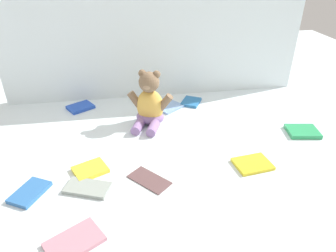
{
  "coord_description": "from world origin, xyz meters",
  "views": [
    {
      "loc": [
        -0.16,
        -1.02,
        0.64
      ],
      "look_at": [
        -0.02,
        -0.1,
        0.1
      ],
      "focal_mm": 32.38,
      "sensor_mm": 36.0,
      "label": 1
    }
  ],
  "objects_px": {
    "book_case_3": "(30,192)",
    "book_case_7": "(253,164)",
    "book_case_6": "(149,179)",
    "book_case_2": "(191,102)",
    "teddy_bear": "(150,105)",
    "book_case_0": "(81,107)",
    "book_case_4": "(169,107)",
    "book_case_8": "(303,131)",
    "book_case_1": "(75,242)",
    "book_case_5": "(90,170)",
    "book_case_9": "(87,188)"
  },
  "relations": [
    {
      "from": "book_case_3",
      "to": "book_case_7",
      "type": "distance_m",
      "value": 0.72
    },
    {
      "from": "book_case_6",
      "to": "book_case_7",
      "type": "bearing_deg",
      "value": 141.37
    },
    {
      "from": "book_case_2",
      "to": "book_case_3",
      "type": "height_order",
      "value": "same"
    },
    {
      "from": "teddy_bear",
      "to": "book_case_7",
      "type": "xyz_separation_m",
      "value": [
        0.32,
        -0.35,
        -0.08
      ]
    },
    {
      "from": "book_case_0",
      "to": "book_case_4",
      "type": "relative_size",
      "value": 0.93
    },
    {
      "from": "book_case_7",
      "to": "book_case_0",
      "type": "bearing_deg",
      "value": -138.31
    },
    {
      "from": "book_case_2",
      "to": "book_case_7",
      "type": "relative_size",
      "value": 0.84
    },
    {
      "from": "book_case_0",
      "to": "book_case_3",
      "type": "bearing_deg",
      "value": 138.42
    },
    {
      "from": "book_case_4",
      "to": "book_case_8",
      "type": "height_order",
      "value": "book_case_8"
    },
    {
      "from": "book_case_2",
      "to": "book_case_7",
      "type": "height_order",
      "value": "same"
    },
    {
      "from": "book_case_7",
      "to": "teddy_bear",
      "type": "bearing_deg",
      "value": -145.6
    },
    {
      "from": "teddy_bear",
      "to": "book_case_0",
      "type": "height_order",
      "value": "teddy_bear"
    },
    {
      "from": "book_case_2",
      "to": "book_case_6",
      "type": "xyz_separation_m",
      "value": [
        -0.26,
        -0.53,
        -0.0
      ]
    },
    {
      "from": "book_case_1",
      "to": "book_case_5",
      "type": "bearing_deg",
      "value": 144.47
    },
    {
      "from": "book_case_5",
      "to": "book_case_9",
      "type": "relative_size",
      "value": 0.77
    },
    {
      "from": "book_case_2",
      "to": "book_case_9",
      "type": "relative_size",
      "value": 0.75
    },
    {
      "from": "book_case_2",
      "to": "teddy_bear",
      "type": "bearing_deg",
      "value": 65.44
    },
    {
      "from": "book_case_5",
      "to": "book_case_7",
      "type": "height_order",
      "value": "book_case_5"
    },
    {
      "from": "book_case_2",
      "to": "book_case_7",
      "type": "xyz_separation_m",
      "value": [
        0.1,
        -0.51,
        -0.0
      ]
    },
    {
      "from": "book_case_0",
      "to": "book_case_6",
      "type": "height_order",
      "value": "book_case_0"
    },
    {
      "from": "book_case_3",
      "to": "book_case_8",
      "type": "distance_m",
      "value": 1.02
    },
    {
      "from": "book_case_0",
      "to": "book_case_6",
      "type": "xyz_separation_m",
      "value": [
        0.26,
        -0.56,
        -0.0
      ]
    },
    {
      "from": "book_case_7",
      "to": "book_case_9",
      "type": "bearing_deg",
      "value": -93.96
    },
    {
      "from": "teddy_bear",
      "to": "book_case_4",
      "type": "height_order",
      "value": "teddy_bear"
    },
    {
      "from": "teddy_bear",
      "to": "book_case_4",
      "type": "distance_m",
      "value": 0.18
    },
    {
      "from": "teddy_bear",
      "to": "book_case_7",
      "type": "distance_m",
      "value": 0.48
    },
    {
      "from": "book_case_1",
      "to": "book_case_8",
      "type": "height_order",
      "value": "book_case_8"
    },
    {
      "from": "book_case_7",
      "to": "book_case_8",
      "type": "distance_m",
      "value": 0.33
    },
    {
      "from": "book_case_0",
      "to": "book_case_5",
      "type": "distance_m",
      "value": 0.49
    },
    {
      "from": "teddy_bear",
      "to": "book_case_1",
      "type": "bearing_deg",
      "value": -92.85
    },
    {
      "from": "book_case_1",
      "to": "book_case_9",
      "type": "height_order",
      "value": "book_case_9"
    },
    {
      "from": "book_case_6",
      "to": "book_case_3",
      "type": "bearing_deg",
      "value": -41.18
    },
    {
      "from": "book_case_7",
      "to": "book_case_8",
      "type": "relative_size",
      "value": 1.01
    },
    {
      "from": "book_case_1",
      "to": "book_case_8",
      "type": "bearing_deg",
      "value": 84.01
    },
    {
      "from": "book_case_2",
      "to": "book_case_5",
      "type": "relative_size",
      "value": 0.97
    },
    {
      "from": "book_case_2",
      "to": "book_case_7",
      "type": "distance_m",
      "value": 0.52
    },
    {
      "from": "teddy_bear",
      "to": "book_case_4",
      "type": "relative_size",
      "value": 1.96
    },
    {
      "from": "book_case_4",
      "to": "book_case_7",
      "type": "distance_m",
      "value": 0.52
    },
    {
      "from": "book_case_1",
      "to": "book_case_5",
      "type": "relative_size",
      "value": 1.3
    },
    {
      "from": "book_case_1",
      "to": "book_case_7",
      "type": "distance_m",
      "value": 0.61
    },
    {
      "from": "book_case_5",
      "to": "book_case_7",
      "type": "bearing_deg",
      "value": 59.46
    },
    {
      "from": "book_case_5",
      "to": "book_case_8",
      "type": "relative_size",
      "value": 0.87
    },
    {
      "from": "book_case_1",
      "to": "book_case_5",
      "type": "distance_m",
      "value": 0.29
    },
    {
      "from": "book_case_1",
      "to": "book_case_8",
      "type": "distance_m",
      "value": 0.94
    },
    {
      "from": "book_case_3",
      "to": "book_case_7",
      "type": "bearing_deg",
      "value": 30.99
    },
    {
      "from": "book_case_1",
      "to": "book_case_4",
      "type": "xyz_separation_m",
      "value": [
        0.36,
        0.71,
        -0.0
      ]
    },
    {
      "from": "book_case_6",
      "to": "book_case_2",
      "type": "bearing_deg",
      "value": -157.99
    },
    {
      "from": "teddy_bear",
      "to": "book_case_6",
      "type": "relative_size",
      "value": 1.69
    },
    {
      "from": "teddy_bear",
      "to": "book_case_9",
      "type": "height_order",
      "value": "teddy_bear"
    },
    {
      "from": "book_case_3",
      "to": "book_case_6",
      "type": "relative_size",
      "value": 0.84
    }
  ]
}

